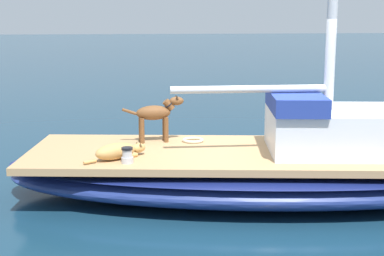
# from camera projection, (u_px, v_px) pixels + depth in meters

# --- Properties ---
(ground_plane) EXTENTS (120.00, 120.00, 0.00)m
(ground_plane) POSITION_uv_depth(u_px,v_px,m) (261.00, 195.00, 8.30)
(ground_plane) COLOR #143347
(sailboat_main) EXTENTS (3.40, 7.49, 0.66)m
(sailboat_main) POSITION_uv_depth(u_px,v_px,m) (261.00, 173.00, 8.24)
(sailboat_main) COLOR navy
(sailboat_main) RESTS_ON ground
(cabin_house) EXTENTS (1.67, 2.38, 0.84)m
(cabin_house) POSITION_uv_depth(u_px,v_px,m) (343.00, 127.00, 8.07)
(cabin_house) COLOR silver
(cabin_house) RESTS_ON sailboat_main
(dog_brown) EXTENTS (0.27, 0.94, 0.70)m
(dog_brown) POSITION_uv_depth(u_px,v_px,m) (156.00, 114.00, 8.66)
(dog_brown) COLOR brown
(dog_brown) RESTS_ON sailboat_main
(dog_tan) EXTENTS (0.59, 0.84, 0.22)m
(dog_tan) POSITION_uv_depth(u_px,v_px,m) (118.00, 151.00, 7.70)
(dog_tan) COLOR tan
(dog_tan) RESTS_ON sailboat_main
(deck_winch) EXTENTS (0.16, 0.16, 0.21)m
(deck_winch) POSITION_uv_depth(u_px,v_px,m) (127.00, 156.00, 7.49)
(deck_winch) COLOR #B7B7BC
(deck_winch) RESTS_ON sailboat_main
(coiled_rope) EXTENTS (0.32, 0.32, 0.04)m
(coiled_rope) POSITION_uv_depth(u_px,v_px,m) (193.00, 140.00, 8.74)
(coiled_rope) COLOR beige
(coiled_rope) RESTS_ON sailboat_main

